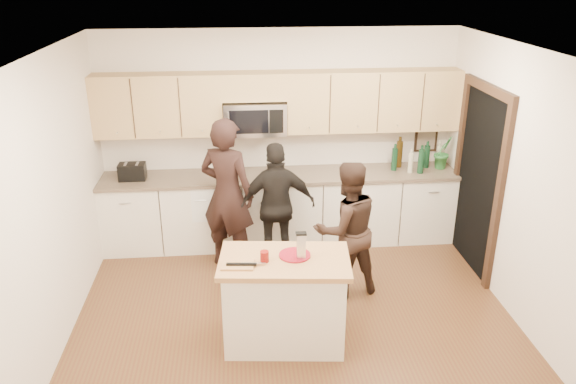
{
  "coord_description": "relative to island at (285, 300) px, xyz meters",
  "views": [
    {
      "loc": [
        -0.52,
        -4.94,
        3.41
      ],
      "look_at": [
        -0.03,
        0.35,
        1.24
      ],
      "focal_mm": 35.0,
      "sensor_mm": 36.0,
      "label": 1
    }
  ],
  "objects": [
    {
      "name": "floor",
      "position": [
        0.14,
        0.43,
        -0.45
      ],
      "size": [
        4.5,
        4.5,
        0.0
      ],
      "primitive_type": "plane",
      "color": "#53381C",
      "rests_on": "ground"
    },
    {
      "name": "room_shell",
      "position": [
        0.14,
        0.43,
        1.28
      ],
      "size": [
        4.52,
        4.02,
        2.71
      ],
      "color": "beige",
      "rests_on": "ground"
    },
    {
      "name": "back_cabinetry",
      "position": [
        0.14,
        2.12,
        0.02
      ],
      "size": [
        4.5,
        0.66,
        0.94
      ],
      "color": "silver",
      "rests_on": "ground"
    },
    {
      "name": "upper_cabinetry",
      "position": [
        0.17,
        2.27,
        1.39
      ],
      "size": [
        4.5,
        0.33,
        0.75
      ],
      "color": "tan",
      "rests_on": "ground"
    },
    {
      "name": "microwave",
      "position": [
        -0.17,
        2.23,
        1.2
      ],
      "size": [
        0.76,
        0.41,
        0.4
      ],
      "color": "silver",
      "rests_on": "ground"
    },
    {
      "name": "doorway",
      "position": [
        2.37,
        1.33,
        0.7
      ],
      "size": [
        0.06,
        1.25,
        2.2
      ],
      "color": "black",
      "rests_on": "ground"
    },
    {
      "name": "framed_picture",
      "position": [
        2.09,
        2.42,
        0.83
      ],
      "size": [
        0.3,
        0.03,
        0.38
      ],
      "color": "black",
      "rests_on": "ground"
    },
    {
      "name": "dish_towel",
      "position": [
        -0.81,
        1.93,
        0.35
      ],
      "size": [
        0.34,
        0.6,
        0.48
      ],
      "color": "white",
      "rests_on": "ground"
    },
    {
      "name": "island",
      "position": [
        0.0,
        0.0,
        0.0
      ],
      "size": [
        1.26,
        0.82,
        0.9
      ],
      "rotation": [
        0.0,
        0.0,
        -0.1
      ],
      "color": "silver",
      "rests_on": "ground"
    },
    {
      "name": "red_plate",
      "position": [
        0.1,
        0.05,
        0.45
      ],
      "size": [
        0.29,
        0.29,
        0.02
      ],
      "primitive_type": "cylinder",
      "color": "maroon",
      "rests_on": "island"
    },
    {
      "name": "box_grater",
      "position": [
        0.15,
        -0.02,
        0.59
      ],
      "size": [
        0.1,
        0.06,
        0.25
      ],
      "color": "silver",
      "rests_on": "red_plate"
    },
    {
      "name": "drink_glass",
      "position": [
        -0.18,
        -0.03,
        0.5
      ],
      "size": [
        0.08,
        0.08,
        0.1
      ],
      "primitive_type": "cylinder",
      "color": "maroon",
      "rests_on": "island"
    },
    {
      "name": "cutting_board",
      "position": [
        -0.43,
        -0.08,
        0.45
      ],
      "size": [
        0.31,
        0.23,
        0.02
      ],
      "primitive_type": "cube",
      "rotation": [
        0.0,
        0.0,
        -0.1
      ],
      "color": "tan",
      "rests_on": "island"
    },
    {
      "name": "tongs",
      "position": [
        -0.4,
        -0.11,
        0.47
      ],
      "size": [
        0.27,
        0.06,
        0.02
      ],
      "primitive_type": "cube",
      "rotation": [
        0.0,
        0.0,
        -0.1
      ],
      "color": "black",
      "rests_on": "cutting_board"
    },
    {
      "name": "knife",
      "position": [
        -0.29,
        -0.09,
        0.47
      ],
      "size": [
        0.23,
        0.04,
        0.01
      ],
      "primitive_type": "cube",
      "rotation": [
        0.0,
        0.0,
        -0.1
      ],
      "color": "silver",
      "rests_on": "cutting_board"
    },
    {
      "name": "toaster",
      "position": [
        -1.7,
        2.1,
        0.59
      ],
      "size": [
        0.32,
        0.2,
        0.21
      ],
      "color": "black",
      "rests_on": "back_cabinetry"
    },
    {
      "name": "bottle_cluster",
      "position": [
        1.87,
        2.16,
        0.66
      ],
      "size": [
        0.71,
        0.36,
        0.4
      ],
      "color": "black",
      "rests_on": "back_cabinetry"
    },
    {
      "name": "orchid",
      "position": [
        2.24,
        2.15,
        0.7
      ],
      "size": [
        0.29,
        0.27,
        0.43
      ],
      "primitive_type": "imported",
      "rotation": [
        0.0,
        0.0,
        0.39
      ],
      "color": "#2C6F31",
      "rests_on": "back_cabinetry"
    },
    {
      "name": "woman_left",
      "position": [
        -0.53,
        1.56,
        0.46
      ],
      "size": [
        0.8,
        0.7,
        1.83
      ],
      "primitive_type": "imported",
      "rotation": [
        0.0,
        0.0,
        2.66
      ],
      "color": "black",
      "rests_on": "ground"
    },
    {
      "name": "woman_center",
      "position": [
        0.74,
        0.83,
        0.31
      ],
      "size": [
        0.86,
        0.74,
        1.53
      ],
      "primitive_type": "imported",
      "rotation": [
        0.0,
        0.0,
        3.38
      ],
      "color": "black",
      "rests_on": "ground"
    },
    {
      "name": "woman_right",
      "position": [
        0.04,
        1.51,
        0.32
      ],
      "size": [
        0.93,
        0.44,
        1.54
      ],
      "primitive_type": "imported",
      "rotation": [
        0.0,
        0.0,
        3.22
      ],
      "color": "black",
      "rests_on": "ground"
    }
  ]
}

